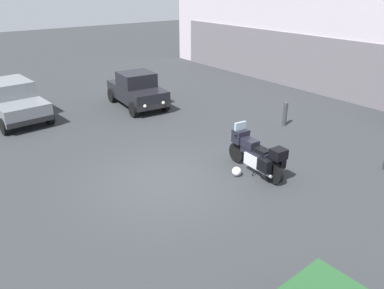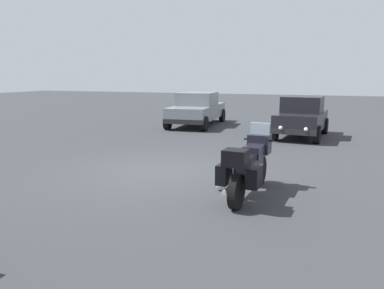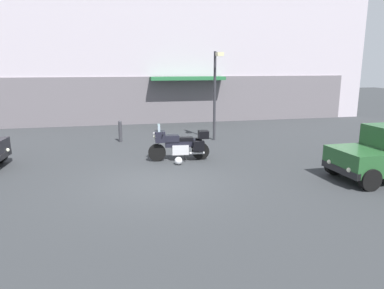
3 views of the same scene
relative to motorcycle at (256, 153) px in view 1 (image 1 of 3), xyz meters
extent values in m
plane|color=#2D3033|center=(-1.13, -2.44, -0.62)|extent=(80.00, 80.00, 0.00)
cube|color=#625C62|center=(-1.13, 8.73, 0.78)|extent=(27.27, 0.12, 2.80)
cylinder|color=black|center=(-0.85, 0.06, -0.30)|extent=(0.65, 0.18, 0.64)
cylinder|color=black|center=(0.76, -0.05, -0.30)|extent=(0.65, 0.18, 0.64)
cylinder|color=#B7B7BC|center=(-0.83, 0.06, 0.13)|extent=(0.33, 0.09, 0.68)
cube|color=#B7B7BC|center=(-0.01, 0.00, -0.20)|extent=(0.63, 0.44, 0.36)
cube|color=black|center=(-0.01, 0.00, 0.04)|extent=(1.12, 0.36, 0.28)
cube|color=black|center=(-0.30, 0.02, 0.22)|extent=(0.54, 0.38, 0.24)
cube|color=black|center=(0.19, -0.01, 0.18)|extent=(0.58, 0.34, 0.12)
cube|color=black|center=(-0.73, 0.05, 0.30)|extent=(0.39, 0.46, 0.40)
cube|color=#8C9EAD|center=(-0.77, 0.06, 0.60)|extent=(0.11, 0.40, 0.28)
sphere|color=#EAEACC|center=(-0.91, 0.07, 0.30)|extent=(0.14, 0.14, 0.14)
cylinder|color=black|center=(-0.65, 0.05, 0.40)|extent=(0.08, 0.62, 0.04)
cylinder|color=#B7B7BC|center=(0.58, -0.24, -0.32)|extent=(0.55, 0.13, 0.09)
cube|color=black|center=(0.62, -0.32, -0.04)|extent=(0.41, 0.23, 0.36)
cube|color=black|center=(0.66, 0.24, -0.04)|extent=(0.41, 0.23, 0.36)
cube|color=black|center=(0.86, -0.06, 0.33)|extent=(0.39, 0.42, 0.28)
cylinder|color=black|center=(0.13, -0.19, -0.47)|extent=(0.03, 0.13, 0.29)
sphere|color=silver|center=(-0.17, -0.59, -0.48)|extent=(0.28, 0.28, 0.28)
sphere|color=silver|center=(4.09, -3.15, -0.08)|extent=(0.14, 0.14, 0.14)
cube|color=slate|center=(-9.58, -4.55, 0.02)|extent=(4.62, 2.08, 0.64)
cube|color=slate|center=(-9.63, -4.55, 0.64)|extent=(2.01, 1.75, 0.60)
cube|color=#8C9EAD|center=(-10.53, -4.61, 0.64)|extent=(0.17, 1.50, 0.51)
cube|color=#8C9EAD|center=(-8.73, -4.48, 0.64)|extent=(0.17, 1.50, 0.48)
cube|color=black|center=(-7.39, -4.39, -0.20)|extent=(0.25, 1.76, 0.20)
cylinder|color=black|center=(-11.44, -3.84, -0.30)|extent=(0.65, 0.27, 0.64)
cylinder|color=black|center=(-7.73, -5.25, -0.30)|extent=(0.65, 0.27, 0.64)
cylinder|color=black|center=(-7.85, -3.58, -0.30)|extent=(0.65, 0.27, 0.64)
sphere|color=silver|center=(-11.86, -4.23, -0.08)|extent=(0.14, 0.14, 0.14)
cube|color=black|center=(-7.77, 0.39, 0.02)|extent=(3.52, 1.84, 0.64)
cube|color=black|center=(-7.77, 0.39, 0.64)|extent=(1.52, 1.55, 0.60)
cube|color=#8C9EAD|center=(-7.13, 0.33, 0.64)|extent=(0.17, 1.33, 0.51)
cube|color=#8C9EAD|center=(-8.42, 0.44, 0.64)|extent=(0.17, 1.33, 0.48)
cube|color=black|center=(-6.13, 0.25, -0.20)|extent=(0.25, 1.56, 0.20)
cube|color=black|center=(-9.42, 0.53, -0.20)|extent=(0.25, 1.56, 0.20)
cylinder|color=black|center=(-6.46, 1.02, -0.30)|extent=(0.66, 0.27, 0.64)
cylinder|color=black|center=(-6.59, -0.46, -0.30)|extent=(0.66, 0.27, 0.64)
cylinder|color=black|center=(-8.96, 1.23, -0.30)|extent=(0.66, 0.27, 0.64)
cylinder|color=black|center=(-9.08, -0.24, -0.30)|extent=(0.66, 0.27, 0.64)
sphere|color=silver|center=(-6.04, 0.67, -0.08)|extent=(0.14, 0.14, 0.14)
sphere|color=silver|center=(-6.12, -0.18, -0.08)|extent=(0.14, 0.14, 0.14)
cylinder|color=#333338|center=(-2.09, 3.80, -0.16)|extent=(0.16, 0.16, 0.91)
sphere|color=#333338|center=(-2.09, 3.80, 0.29)|extent=(0.16, 0.16, 0.16)
camera|label=1|loc=(6.71, -7.42, 4.61)|focal=34.64mm
camera|label=2|loc=(6.81, 1.40, 1.70)|focal=34.22mm
camera|label=3|loc=(-2.31, -12.53, 2.82)|focal=33.21mm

